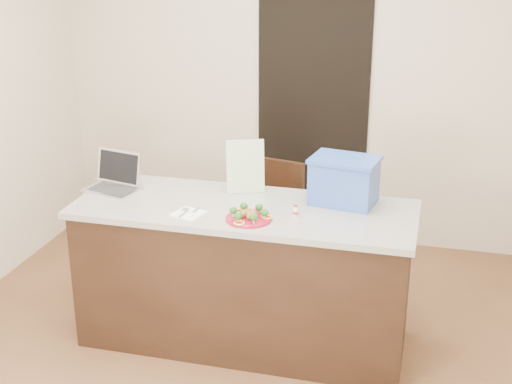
% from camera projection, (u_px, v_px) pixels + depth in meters
% --- Properties ---
extents(ground, '(4.00, 4.00, 0.00)m').
position_uv_depth(ground, '(234.00, 360.00, 4.37)').
color(ground, brown).
rests_on(ground, ground).
extents(room_shell, '(4.00, 4.00, 4.00)m').
position_uv_depth(room_shell, '(230.00, 101.00, 3.80)').
color(room_shell, white).
rests_on(room_shell, ground).
extents(doorway, '(0.90, 0.02, 2.00)m').
position_uv_depth(doorway, '(312.00, 122.00, 5.79)').
color(doorway, black).
rests_on(doorway, ground).
extents(island, '(2.06, 0.76, 0.92)m').
position_uv_depth(island, '(244.00, 274.00, 4.44)').
color(island, black).
rests_on(island, ground).
extents(plate, '(0.26, 0.26, 0.02)m').
position_uv_depth(plate, '(249.00, 218.00, 4.07)').
color(plate, maroon).
rests_on(plate, island).
extents(meatballs, '(0.11, 0.11, 0.04)m').
position_uv_depth(meatballs, '(249.00, 214.00, 4.07)').
color(meatballs, brown).
rests_on(meatballs, plate).
extents(broccoli, '(0.23, 0.21, 0.04)m').
position_uv_depth(broccoli, '(249.00, 212.00, 4.06)').
color(broccoli, '#164813').
rests_on(broccoli, plate).
extents(pepper_rings, '(0.23, 0.24, 0.01)m').
position_uv_depth(pepper_rings, '(249.00, 217.00, 4.07)').
color(pepper_rings, yellow).
rests_on(pepper_rings, plate).
extents(napkin, '(0.21, 0.21, 0.01)m').
position_uv_depth(napkin, '(188.00, 214.00, 4.16)').
color(napkin, white).
rests_on(napkin, island).
extents(fork, '(0.04, 0.16, 0.00)m').
position_uv_depth(fork, '(186.00, 212.00, 4.17)').
color(fork, '#ACACB0').
rests_on(fork, napkin).
extents(knife, '(0.02, 0.17, 0.01)m').
position_uv_depth(knife, '(192.00, 214.00, 4.13)').
color(knife, white).
rests_on(knife, napkin).
extents(yogurt_bottle, '(0.03, 0.03, 0.07)m').
position_uv_depth(yogurt_bottle, '(296.00, 212.00, 4.12)').
color(yogurt_bottle, silver).
rests_on(yogurt_bottle, island).
extents(laptop, '(0.37, 0.33, 0.23)m').
position_uv_depth(laptop, '(115.00, 179.00, 4.55)').
color(laptop, silver).
rests_on(laptop, island).
extents(leaflet, '(0.24, 0.14, 0.34)m').
position_uv_depth(leaflet, '(245.00, 167.00, 4.45)').
color(leaflet, white).
rests_on(leaflet, island).
extents(blue_box, '(0.44, 0.35, 0.29)m').
position_uv_depth(blue_box, '(344.00, 180.00, 4.28)').
color(blue_box, '#3054AF').
rests_on(blue_box, island).
extents(chair, '(0.47, 0.47, 0.89)m').
position_uv_depth(chair, '(276.00, 213.00, 5.26)').
color(chair, black).
rests_on(chair, ground).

